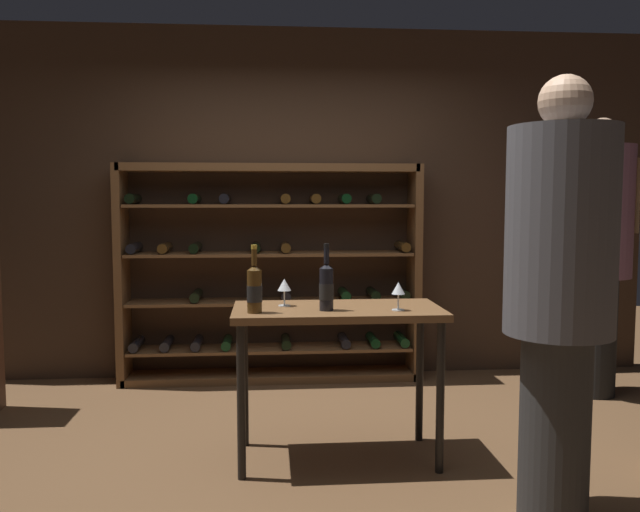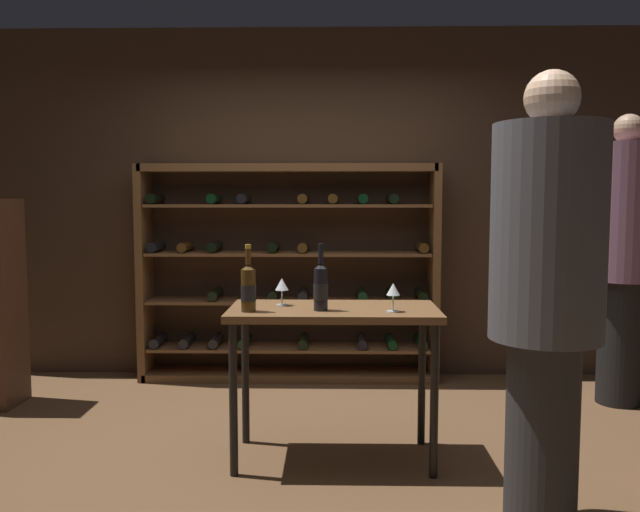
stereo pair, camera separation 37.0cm
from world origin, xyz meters
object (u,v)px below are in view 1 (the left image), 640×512
(wine_bottle_red_label, at_px, (326,287))
(wine_bottle_gold_foil, at_px, (254,289))
(tasting_table, at_px, (337,326))
(person_guest_blue_shirt, at_px, (559,280))
(wine_glass_stemmed_left, at_px, (398,290))
(person_guest_khaki, at_px, (598,243))
(wine_glass_stemmed_center, at_px, (284,286))
(wine_rack, at_px, (271,275))

(wine_bottle_red_label, distance_m, wine_bottle_gold_foil, 0.38)
(tasting_table, relative_size, person_guest_blue_shirt, 0.58)
(wine_bottle_red_label, relative_size, wine_glass_stemmed_left, 2.35)
(person_guest_blue_shirt, height_order, wine_bottle_gold_foil, person_guest_blue_shirt)
(wine_bottle_red_label, height_order, wine_glass_stemmed_left, wine_bottle_red_label)
(person_guest_khaki, bearing_deg, tasting_table, -95.93)
(person_guest_khaki, distance_m, wine_glass_stemmed_center, 2.50)
(wine_bottle_red_label, height_order, wine_bottle_gold_foil, wine_bottle_red_label)
(wine_rack, height_order, wine_glass_stemmed_left, wine_rack)
(person_guest_blue_shirt, bearing_deg, wine_bottle_gold_foil, 72.59)
(person_guest_khaki, xyz_separation_m, wine_bottle_gold_foil, (-2.47, -1.16, -0.14))
(wine_glass_stemmed_center, height_order, wine_glass_stemmed_left, same)
(wine_rack, bearing_deg, wine_glass_stemmed_left, -68.80)
(tasting_table, bearing_deg, wine_bottle_red_label, -127.56)
(person_guest_blue_shirt, relative_size, wine_glass_stemmed_left, 13.03)
(tasting_table, bearing_deg, person_guest_khaki, 27.04)
(person_guest_blue_shirt, relative_size, wine_bottle_gold_foil, 5.56)
(person_guest_blue_shirt, bearing_deg, wine_bottle_red_label, 63.02)
(wine_bottle_red_label, xyz_separation_m, wine_glass_stemmed_left, (0.38, -0.03, -0.02))
(wine_rack, relative_size, person_guest_blue_shirt, 1.20)
(tasting_table, height_order, wine_bottle_gold_foil, wine_bottle_gold_foil)
(person_guest_khaki, bearing_deg, wine_glass_stemmed_left, -88.99)
(wine_bottle_red_label, bearing_deg, wine_bottle_gold_foil, -173.65)
(wine_rack, height_order, wine_bottle_red_label, wine_rack)
(person_guest_blue_shirt, bearing_deg, person_guest_khaki, -25.22)
(tasting_table, distance_m, wine_bottle_gold_foil, 0.52)
(wine_glass_stemmed_center, distance_m, wine_glass_stemmed_left, 0.63)
(wine_glass_stemmed_left, bearing_deg, wine_rack, 111.20)
(wine_bottle_gold_foil, bearing_deg, wine_glass_stemmed_left, 0.88)
(person_guest_khaki, relative_size, wine_bottle_gold_foil, 5.70)
(tasting_table, relative_size, wine_bottle_red_label, 3.19)
(wine_glass_stemmed_left, bearing_deg, wine_bottle_gold_foil, -179.12)
(wine_bottle_red_label, relative_size, wine_bottle_gold_foil, 1.00)
(wine_bottle_gold_foil, distance_m, wine_glass_stemmed_left, 0.76)
(wine_bottle_gold_foil, bearing_deg, wine_rack, 86.99)
(tasting_table, height_order, wine_glass_stemmed_left, wine_glass_stemmed_left)
(person_guest_khaki, relative_size, wine_glass_stemmed_left, 13.35)
(wine_glass_stemmed_center, bearing_deg, person_guest_blue_shirt, -34.30)
(wine_rack, height_order, person_guest_blue_shirt, person_guest_blue_shirt)
(person_guest_khaki, relative_size, wine_bottle_red_label, 5.67)
(wine_glass_stemmed_left, bearing_deg, wine_bottle_red_label, 175.42)
(wine_rack, distance_m, person_guest_blue_shirt, 2.68)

